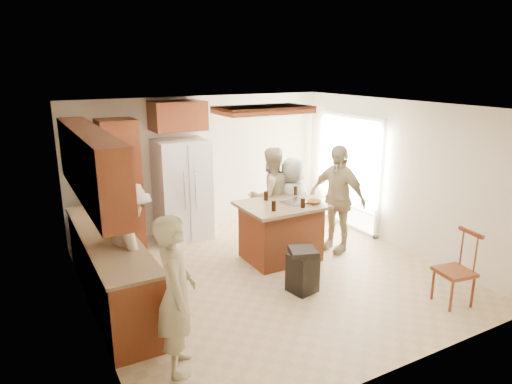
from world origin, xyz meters
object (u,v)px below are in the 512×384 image
refrigerator (182,190)px  kitchen_island (281,231)px  person_side_right (337,199)px  person_counter (130,247)px  person_front_left (176,295)px  trash_bin (303,270)px  spindle_chair (456,271)px  person_behind_right (292,201)px  person_behind_left (271,196)px

refrigerator → kitchen_island: (1.04, -1.65, -0.43)m
person_side_right → person_counter: (-3.49, -0.27, -0.07)m
person_front_left → trash_bin: 2.26m
person_counter → spindle_chair: 4.20m
person_side_right → refrigerator: size_ratio=1.00×
person_side_right → person_counter: 3.50m
person_counter → kitchen_island: 2.54m
person_front_left → kitchen_island: 3.05m
person_behind_right → spindle_chair: (0.70, -2.81, -0.31)m
person_behind_right → person_behind_left: bearing=-32.9°
person_front_left → person_side_right: size_ratio=0.93×
person_side_right → kitchen_island: (-1.01, 0.12, -0.43)m
person_behind_right → kitchen_island: bearing=40.0°
person_behind_left → kitchen_island: 0.79m
kitchen_island → trash_bin: kitchen_island is taller
trash_bin → person_counter: bearing=161.9°
person_side_right → trash_bin: size_ratio=2.86×
kitchen_island → person_front_left: bearing=-142.1°
spindle_chair → person_front_left: bearing=172.6°
person_behind_left → trash_bin: size_ratio=2.71×
trash_bin → refrigerator: bearing=104.5°
refrigerator → person_behind_left: bearing=-38.3°
person_side_right → person_front_left: bearing=-80.2°
spindle_chair → refrigerator: bearing=119.6°
refrigerator → trash_bin: size_ratio=2.86×
person_behind_right → trash_bin: 1.84m
kitchen_island → person_side_right: bearing=-7.0°
person_behind_right → person_counter: size_ratio=0.91×
person_counter → refrigerator: refrigerator is taller
kitchen_island → trash_bin: (-0.33, -1.10, -0.16)m
kitchen_island → spindle_chair: size_ratio=1.29×
person_counter → person_behind_right: bearing=-84.7°
person_behind_left → person_behind_right: bearing=149.8°
person_front_left → spindle_chair: bearing=-79.3°
refrigerator → kitchen_island: 1.99m
person_behind_right → spindle_chair: bearing=101.9°
person_front_left → trash_bin: bearing=-51.6°
spindle_chair → person_behind_right: bearing=103.9°
person_behind_right → person_side_right: 0.78m
person_counter → trash_bin: (2.15, -0.70, -0.52)m
trash_bin → kitchen_island: bearing=73.3°
person_behind_left → refrigerator: refrigerator is taller
trash_bin → person_front_left: bearing=-159.7°
person_front_left → kitchen_island: size_ratio=1.31×
person_counter → trash_bin: person_counter is taller
person_behind_left → refrigerator: 1.58m
person_counter → kitchen_island: (2.48, 0.40, -0.36)m
person_front_left → person_side_right: person_side_right is taller
trash_bin → person_side_right: bearing=36.1°
person_behind_left → person_side_right: bearing=136.2°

